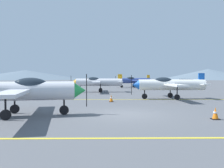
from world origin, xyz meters
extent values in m
plane|color=#54565B|center=(0.00, 0.00, 0.00)|extent=(400.00, 400.00, 0.00)
cube|color=yellow|center=(0.00, -4.97, 0.01)|extent=(80.00, 0.16, 0.01)
cube|color=yellow|center=(0.00, 7.74, 0.01)|extent=(80.00, 0.16, 0.01)
cylinder|color=silver|center=(-5.78, -0.73, 1.31)|extent=(6.23, 2.16, 1.00)
cone|color=#1E8C3F|center=(-2.45, -0.07, 1.31)|extent=(0.78, 0.95, 0.85)
cube|color=black|center=(-2.10, 0.00, 1.31)|extent=(0.06, 0.11, 1.81)
ellipsoid|color=#1E2833|center=(-4.98, -0.57, 1.61)|extent=(1.93, 1.15, 0.81)
cube|color=silver|center=(-5.43, -0.66, 1.36)|extent=(2.51, 8.01, 0.14)
cylinder|color=black|center=(-3.30, -0.24, 0.71)|extent=(0.09, 0.09, 0.91)
cylinder|color=black|center=(-3.30, -0.24, 0.25)|extent=(0.52, 0.20, 0.51)
cylinder|color=black|center=(-5.77, -1.74, 0.71)|extent=(0.09, 0.09, 0.91)
cylinder|color=black|center=(-5.77, -1.74, 0.25)|extent=(0.52, 0.20, 0.51)
cylinder|color=black|center=(-6.15, 0.22, 0.71)|extent=(0.09, 0.09, 0.91)
cylinder|color=black|center=(-6.15, 0.22, 0.25)|extent=(0.52, 0.20, 0.51)
cylinder|color=white|center=(4.96, 8.33, 1.31)|extent=(6.18, 1.20, 1.00)
cone|color=blue|center=(1.57, 8.22, 1.31)|extent=(0.66, 0.87, 0.85)
cube|color=black|center=(1.21, 8.20, 1.31)|extent=(0.04, 0.11, 1.81)
ellipsoid|color=#1E2833|center=(4.15, 8.30, 1.61)|extent=(1.84, 0.87, 0.81)
cube|color=white|center=(4.60, 8.32, 1.36)|extent=(1.26, 7.99, 0.14)
cube|color=white|center=(7.77, 8.42, 1.36)|extent=(0.71, 2.37, 0.09)
cube|color=blue|center=(7.77, 8.42, 1.86)|extent=(0.57, 0.13, 1.09)
cylinder|color=black|center=(2.43, 8.25, 0.71)|extent=(0.09, 0.09, 0.91)
cylinder|color=black|center=(2.43, 8.25, 0.25)|extent=(0.51, 0.13, 0.51)
cylinder|color=black|center=(5.11, 9.33, 0.71)|extent=(0.09, 0.09, 0.91)
cylinder|color=black|center=(5.11, 9.33, 0.25)|extent=(0.51, 0.13, 0.51)
cylinder|color=black|center=(5.18, 7.34, 0.71)|extent=(0.09, 0.09, 0.91)
cylinder|color=black|center=(5.18, 7.34, 0.25)|extent=(0.51, 0.13, 0.51)
cylinder|color=silver|center=(-2.17, 17.77, 1.31)|extent=(6.18, 1.18, 1.00)
cone|color=#F2A519|center=(-5.56, 17.66, 1.31)|extent=(0.66, 0.87, 0.85)
cube|color=black|center=(-5.92, 17.65, 1.31)|extent=(0.04, 0.11, 1.81)
ellipsoid|color=#1E2833|center=(-2.98, 17.74, 1.61)|extent=(1.83, 0.87, 0.81)
cube|color=silver|center=(-2.53, 17.75, 1.36)|extent=(1.24, 7.99, 0.14)
cube|color=silver|center=(0.64, 17.85, 1.36)|extent=(0.71, 2.37, 0.09)
cube|color=#F2A519|center=(0.64, 17.85, 1.86)|extent=(0.57, 0.13, 1.09)
cylinder|color=black|center=(-4.70, 17.69, 0.71)|extent=(0.09, 0.09, 0.91)
cylinder|color=black|center=(-4.70, 17.69, 0.25)|extent=(0.51, 0.12, 0.51)
cylinder|color=black|center=(-2.02, 18.77, 0.71)|extent=(0.09, 0.09, 0.91)
cylinder|color=black|center=(-2.02, 18.77, 0.25)|extent=(0.51, 0.12, 0.51)
cylinder|color=black|center=(-1.96, 16.78, 0.71)|extent=(0.09, 0.09, 0.91)
cylinder|color=black|center=(-1.96, 16.78, 0.25)|extent=(0.51, 0.12, 0.51)
cylinder|color=#33478C|center=(4.01, 30.18, 1.31)|extent=(6.22, 2.37, 1.00)
cone|color=#F2A519|center=(0.71, 29.41, 1.31)|extent=(0.81, 0.97, 0.85)
cube|color=black|center=(0.36, 29.32, 1.31)|extent=(0.06, 0.11, 1.81)
ellipsoid|color=#1E2833|center=(3.22, 29.99, 1.61)|extent=(1.95, 1.20, 0.81)
cube|color=#33478C|center=(3.66, 30.09, 1.36)|extent=(2.78, 7.98, 0.14)
cube|color=#33478C|center=(6.75, 30.81, 1.36)|extent=(1.15, 2.44, 0.09)
cube|color=#F2A519|center=(6.75, 30.81, 1.86)|extent=(0.58, 0.24, 1.09)
cylinder|color=black|center=(1.55, 29.60, 0.71)|extent=(0.09, 0.09, 0.91)
cylinder|color=black|center=(1.55, 29.60, 0.25)|extent=(0.52, 0.22, 0.51)
cylinder|color=black|center=(3.96, 31.19, 0.71)|extent=(0.09, 0.09, 0.91)
cylinder|color=black|center=(3.96, 31.19, 0.25)|extent=(0.52, 0.22, 0.51)
cylinder|color=black|center=(4.42, 29.25, 0.71)|extent=(0.09, 0.09, 0.91)
cylinder|color=black|center=(4.42, 29.25, 0.25)|extent=(0.52, 0.22, 0.51)
cube|color=red|center=(13.80, 29.48, 0.70)|extent=(4.65, 3.08, 0.75)
cube|color=black|center=(13.66, 29.53, 1.35)|extent=(2.79, 2.27, 0.55)
cylinder|color=black|center=(14.85, 28.18, 0.32)|extent=(0.68, 0.41, 0.64)
cylinder|color=black|center=(15.43, 29.88, 0.32)|extent=(0.68, 0.41, 0.64)
cylinder|color=black|center=(12.17, 29.09, 0.32)|extent=(0.68, 0.41, 0.64)
cylinder|color=black|center=(12.74, 30.79, 0.32)|extent=(0.68, 0.41, 0.64)
cube|color=black|center=(4.28, -1.68, 0.02)|extent=(0.36, 0.36, 0.04)
cone|color=orange|center=(4.28, -1.68, 0.32)|extent=(0.29, 0.29, 0.55)
cylinder|color=white|center=(4.28, -1.68, 0.34)|extent=(0.20, 0.20, 0.08)
cube|color=black|center=(-0.67, 5.94, 0.02)|extent=(0.36, 0.36, 0.04)
cone|color=orange|center=(-0.67, 5.94, 0.32)|extent=(0.29, 0.29, 0.55)
cylinder|color=white|center=(-0.67, 5.94, 0.34)|extent=(0.20, 0.20, 0.08)
cone|color=slate|center=(-62.53, 154.79, 3.45)|extent=(83.69, 83.69, 6.89)
cone|color=slate|center=(70.42, 147.65, 3.77)|extent=(67.94, 67.94, 7.54)
camera|label=1|loc=(-0.86, -12.41, 2.07)|focal=36.05mm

